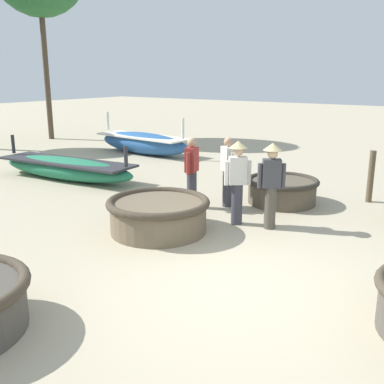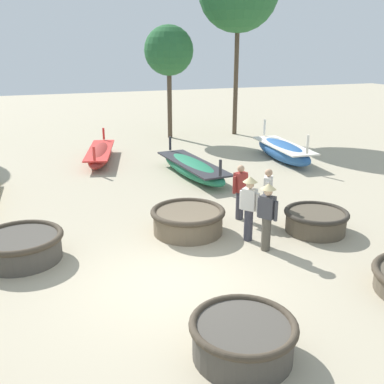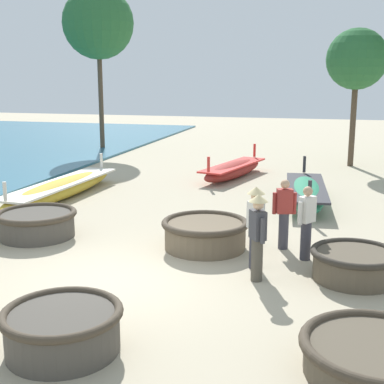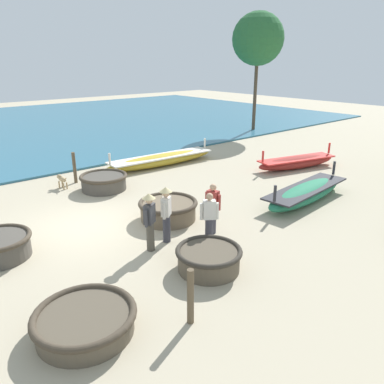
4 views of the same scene
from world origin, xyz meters
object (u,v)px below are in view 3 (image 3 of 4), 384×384
at_px(fisherman_standing_left, 284,212).
at_px(tree_left_mid, 357,60).
at_px(coracle_center, 63,328).
at_px(coracle_front_left, 37,223).
at_px(fisherman_crouching, 307,221).
at_px(fisherman_by_coracle, 258,232).
at_px(tree_center, 98,24).
at_px(coracle_beside_post, 377,356).
at_px(coracle_weathered, 355,263).
at_px(coracle_front_right, 205,233).
at_px(fisherman_with_hat, 255,222).
at_px(long_boat_ochre_hull, 306,193).
at_px(long_boat_red_hull, 233,170).
at_px(long_boat_white_hull, 61,188).

relative_size(fisherman_standing_left, tree_left_mid, 0.28).
height_order(coracle_center, coracle_front_left, same).
height_order(fisherman_crouching, fisherman_standing_left, same).
bearing_deg(fisherman_by_coracle, tree_center, 122.70).
height_order(coracle_beside_post, fisherman_standing_left, fisherman_standing_left).
height_order(fisherman_standing_left, tree_center, tree_center).
distance_m(coracle_weathered, tree_center, 20.71).
bearing_deg(fisherman_by_coracle, coracle_center, -124.14).
relative_size(coracle_front_right, fisherman_with_hat, 1.17).
height_order(coracle_beside_post, fisherman_crouching, fisherman_crouching).
distance_m(coracle_weathered, long_boat_ochre_hull, 6.16).
distance_m(coracle_beside_post, coracle_weathered, 3.38).
bearing_deg(tree_left_mid, fisherman_with_hat, -99.16).
bearing_deg(coracle_front_left, long_boat_red_hull, 69.85).
relative_size(coracle_beside_post, fisherman_crouching, 1.28).
distance_m(long_boat_white_hull, fisherman_by_coracle, 8.81).
bearing_deg(long_boat_ochre_hull, long_boat_red_hull, 129.38).
bearing_deg(tree_center, fisherman_with_hat, -56.56).
bearing_deg(long_boat_ochre_hull, fisherman_by_coracle, -94.80).
xyz_separation_m(fisherman_crouching, tree_center, (-11.21, 14.75, 5.47)).
xyz_separation_m(fisherman_standing_left, fisherman_by_coracle, (-0.30, -2.05, 0.12)).
bearing_deg(fisherman_crouching, long_boat_ochre_hull, 92.95).
xyz_separation_m(fisherman_crouching, tree_left_mid, (1.20, 12.58, 3.56)).
height_order(fisherman_standing_left, fisherman_by_coracle, fisherman_by_coracle).
xyz_separation_m(coracle_front_left, long_boat_white_hull, (-1.47, 3.92, -0.04)).
bearing_deg(tree_center, fisherman_crouching, -52.77).
xyz_separation_m(fisherman_standing_left, tree_center, (-10.69, 14.13, 5.47)).
xyz_separation_m(long_boat_red_hull, tree_center, (-8.07, 6.11, 5.99)).
height_order(long_boat_ochre_hull, fisherman_crouching, fisherman_crouching).
xyz_separation_m(long_boat_ochre_hull, tree_center, (-10.94, 9.61, 5.97)).
height_order(coracle_front_left, fisherman_crouching, fisherman_crouching).
xyz_separation_m(coracle_front_right, long_boat_white_hull, (-5.56, 3.73, -0.05)).
height_order(coracle_front_right, tree_center, tree_center).
xyz_separation_m(fisherman_by_coracle, tree_left_mid, (2.02, 14.01, 3.44)).
xyz_separation_m(coracle_center, long_boat_white_hull, (-4.70, 8.68, -0.04)).
height_order(coracle_beside_post, coracle_front_right, coracle_front_right).
bearing_deg(tree_center, coracle_beside_post, -57.02).
bearing_deg(coracle_front_right, fisherman_by_coracle, -49.74).
height_order(coracle_beside_post, fisherman_by_coracle, fisherman_by_coracle).
height_order(coracle_weathered, tree_left_mid, tree_left_mid).
xyz_separation_m(coracle_weathered, tree_center, (-12.17, 15.65, 5.98)).
bearing_deg(tree_center, long_boat_red_hull, -37.13).
distance_m(fisherman_by_coracle, tree_left_mid, 14.57).
height_order(coracle_center, fisherman_crouching, fisherman_crouching).
relative_size(long_boat_white_hull, tree_left_mid, 1.06).
bearing_deg(fisherman_crouching, coracle_weathered, -42.83).
relative_size(fisherman_with_hat, fisherman_standing_left, 1.06).
xyz_separation_m(fisherman_with_hat, fisherman_standing_left, (0.44, 1.40, -0.12)).
distance_m(long_boat_ochre_hull, long_boat_white_hull, 7.60).
bearing_deg(coracle_center, fisherman_by_coracle, 55.86).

